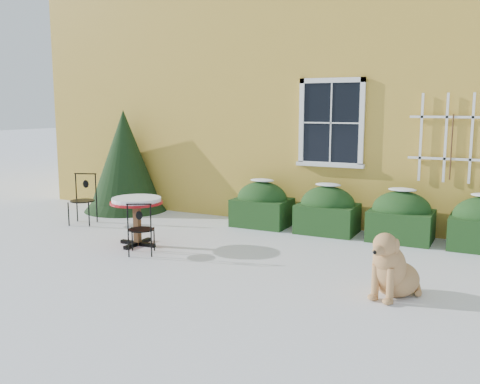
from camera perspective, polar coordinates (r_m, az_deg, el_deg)
The scene contains 8 objects.
ground at distance 8.01m, azimuth -3.23°, elevation -7.39°, with size 80.00×80.00×0.00m, color white.
house at distance 14.22m, azimuth 11.15°, elevation 12.74°, with size 12.40×8.40×6.40m.
hedge_row at distance 9.65m, azimuth 13.00°, elevation -2.31°, with size 4.95×0.80×0.91m.
evergreen_shrub at distance 12.01m, azimuth -12.16°, elevation 2.27°, with size 1.82×1.82×2.20m.
bistro_table at distance 8.92m, azimuth -10.97°, elevation -1.44°, with size 0.86×0.86×0.80m.
patio_chair_near at distance 8.39m, azimuth -10.53°, elevation -3.84°, with size 0.50×0.50×0.83m.
patio_chair_far at distance 10.87m, azimuth -16.39°, elevation -0.71°, with size 0.56×0.55×0.98m.
dog at distance 6.71m, azimuth 15.88°, elevation -8.00°, with size 0.69×0.90×0.84m.
Camera 1 is at (3.83, -6.66, 2.27)m, focal length 40.00 mm.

